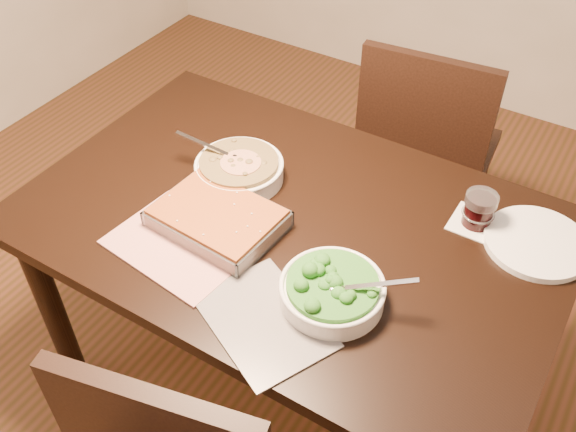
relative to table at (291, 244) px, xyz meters
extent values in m
plane|color=#452E13|center=(0.00, 0.00, -0.65)|extent=(4.00, 4.00, 0.00)
cube|color=black|center=(0.00, 0.00, 0.08)|extent=(1.40, 0.90, 0.04)
cube|color=black|center=(0.00, 0.00, 0.01)|extent=(1.26, 0.76, 0.08)
cylinder|color=black|center=(-0.62, -0.37, -0.30)|extent=(0.07, 0.07, 0.71)
cylinder|color=black|center=(-0.62, 0.37, -0.30)|extent=(0.07, 0.07, 0.71)
cylinder|color=black|center=(0.62, 0.37, -0.30)|extent=(0.07, 0.07, 0.71)
cube|color=#C63838|center=(-0.19, -0.23, 0.10)|extent=(0.37, 0.29, 0.01)
cube|color=#222228|center=(0.12, -0.32, 0.10)|extent=(0.37, 0.33, 0.01)
cube|color=white|center=(0.42, 0.24, 0.10)|extent=(0.12, 0.12, 0.00)
cylinder|color=white|center=(-0.21, 0.07, 0.12)|extent=(0.24, 0.24, 0.05)
torus|color=white|center=(-0.21, 0.07, 0.15)|extent=(0.25, 0.25, 0.01)
cylinder|color=#31260D|center=(-0.21, 0.07, 0.15)|extent=(0.22, 0.22, 0.02)
cube|color=silver|center=(-0.28, 0.05, 0.16)|extent=(0.15, 0.05, 0.05)
cylinder|color=maroon|center=(-0.20, 0.06, 0.16)|extent=(0.11, 0.11, 0.00)
cylinder|color=white|center=(0.22, -0.18, 0.12)|extent=(0.24, 0.24, 0.05)
torus|color=white|center=(0.22, -0.18, 0.15)|extent=(0.24, 0.24, 0.01)
cylinder|color=#104711|center=(0.22, -0.18, 0.15)|extent=(0.21, 0.21, 0.02)
cube|color=silver|center=(0.29, -0.15, 0.16)|extent=(0.15, 0.08, 0.05)
cube|color=silver|center=(-0.14, -0.12, 0.10)|extent=(0.33, 0.25, 0.01)
cube|color=#62270E|center=(-0.14, -0.12, 0.13)|extent=(0.31, 0.24, 0.05)
cube|color=silver|center=(-0.14, -0.01, 0.12)|extent=(0.31, 0.03, 0.04)
cube|color=silver|center=(-0.15, -0.23, 0.12)|extent=(0.31, 0.03, 0.04)
cube|color=silver|center=(0.01, -0.13, 0.12)|extent=(0.02, 0.23, 0.04)
cube|color=silver|center=(-0.30, -0.11, 0.12)|extent=(0.02, 0.23, 0.04)
cylinder|color=black|center=(0.42, 0.24, 0.13)|extent=(0.07, 0.07, 0.07)
cylinder|color=silver|center=(0.42, 0.24, 0.18)|extent=(0.08, 0.08, 0.02)
cylinder|color=white|center=(0.57, 0.24, 0.10)|extent=(0.26, 0.26, 0.02)
cube|color=black|center=(0.08, 0.85, -0.20)|extent=(0.48, 0.48, 0.04)
cylinder|color=black|center=(0.25, 1.06, -0.44)|extent=(0.04, 0.04, 0.43)
cylinder|color=black|center=(0.29, 0.68, -0.44)|extent=(0.04, 0.04, 0.43)
cylinder|color=black|center=(-0.13, 1.02, -0.44)|extent=(0.04, 0.04, 0.43)
cylinder|color=black|center=(-0.09, 0.64, -0.44)|extent=(0.04, 0.04, 0.43)
cube|color=black|center=(0.10, 0.65, 0.05)|extent=(0.44, 0.08, 0.47)
camera|label=1|loc=(0.63, -1.04, 1.24)|focal=40.00mm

